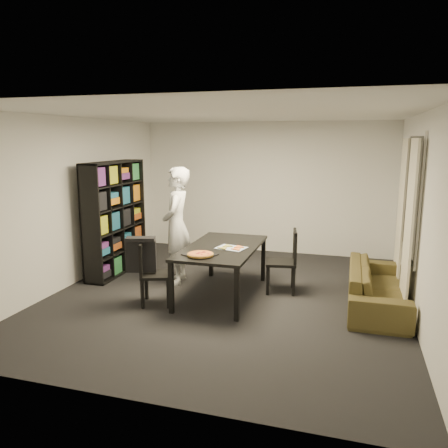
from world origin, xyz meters
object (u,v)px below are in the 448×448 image
(dining_table, at_px, (222,251))
(bookshelf, at_px, (115,218))
(chair_left, at_px, (150,269))
(pepperoni_pizza, at_px, (200,254))
(person, at_px, (177,226))
(baking_tray, at_px, (200,254))
(sofa, at_px, (378,286))
(chair_right, at_px, (287,257))

(dining_table, bearing_deg, bookshelf, 164.02)
(chair_left, bearing_deg, pepperoni_pizza, -107.15)
(dining_table, xyz_separation_m, person, (-0.86, 0.37, 0.25))
(dining_table, distance_m, person, 0.96)
(baking_tray, height_order, sofa, baking_tray)
(baking_tray, height_order, pepperoni_pizza, pepperoni_pizza)
(person, distance_m, baking_tray, 1.16)
(chair_left, height_order, baking_tray, chair_left)
(chair_right, xyz_separation_m, sofa, (1.28, -0.23, -0.26))
(dining_table, xyz_separation_m, sofa, (2.17, 0.20, -0.39))
(chair_left, distance_m, person, 1.06)
(dining_table, xyz_separation_m, chair_left, (-0.85, -0.61, -0.17))
(chair_left, distance_m, sofa, 3.13)
(chair_left, bearing_deg, dining_table, -72.39)
(bookshelf, distance_m, chair_right, 2.99)
(chair_right, distance_m, sofa, 1.32)
(chair_right, distance_m, person, 1.78)
(person, xyz_separation_m, sofa, (3.02, -0.17, -0.64))
(bookshelf, xyz_separation_m, dining_table, (2.07, -0.59, -0.28))
(dining_table, relative_size, chair_right, 1.88)
(dining_table, xyz_separation_m, baking_tray, (-0.15, -0.54, 0.07))
(chair_right, relative_size, pepperoni_pizza, 2.70)
(chair_left, height_order, chair_right, chair_right)
(baking_tray, distance_m, sofa, 2.47)
(chair_right, bearing_deg, chair_left, -68.87)
(bookshelf, height_order, baking_tray, bookshelf)
(bookshelf, bearing_deg, dining_table, -15.98)
(chair_right, xyz_separation_m, baking_tray, (-1.04, -0.96, 0.21))
(dining_table, relative_size, baking_tray, 4.44)
(baking_tray, bearing_deg, chair_left, -174.32)
(pepperoni_pizza, bearing_deg, bookshelf, 148.62)
(bookshelf, xyz_separation_m, chair_right, (2.96, -0.17, -0.41))
(dining_table, bearing_deg, baking_tray, -105.73)
(chair_left, xyz_separation_m, person, (-0.00, 0.97, 0.42))
(chair_left, distance_m, chair_right, 2.02)
(dining_table, height_order, pepperoni_pizza, pepperoni_pizza)
(chair_left, bearing_deg, chair_right, -77.06)
(chair_right, distance_m, pepperoni_pizza, 1.45)
(chair_left, distance_m, pepperoni_pizza, 0.78)
(dining_table, relative_size, person, 0.96)
(bookshelf, bearing_deg, person, -10.51)
(person, height_order, baking_tray, person)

